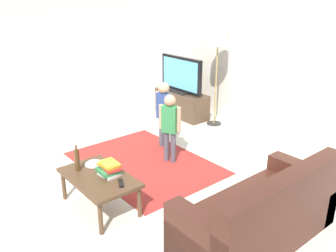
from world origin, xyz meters
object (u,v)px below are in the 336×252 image
at_px(tv_stand, 181,104).
at_px(floor_lamp, 218,43).
at_px(child_near_tv, 164,109).
at_px(book_stack, 109,169).
at_px(tv_remote, 121,183).
at_px(child_center, 170,122).
at_px(coffee_table, 99,180).
at_px(couch, 264,218).
at_px(tv, 181,75).
at_px(plate, 94,164).
at_px(bottle, 77,160).

bearing_deg(tv_stand, floor_lamp, 11.02).
xyz_separation_m(child_near_tv, book_stack, (0.94, -1.58, -0.16)).
relative_size(book_stack, tv_remote, 1.75).
xyz_separation_m(tv_stand, child_center, (1.47, -1.54, 0.38)).
distance_m(tv_stand, coffee_table, 3.53).
xyz_separation_m(couch, floor_lamp, (-2.73, 2.17, 1.25)).
relative_size(tv_stand, tv, 1.09).
xyz_separation_m(coffee_table, plate, (-0.30, 0.10, 0.06)).
bearing_deg(floor_lamp, tv, -167.51).
bearing_deg(tv_stand, bottle, -62.42).
height_order(floor_lamp, plate, floor_lamp).
height_order(coffee_table, bottle, bottle).
relative_size(tv_stand, floor_lamp, 0.67).
height_order(tv_stand, child_near_tv, child_near_tv).
xyz_separation_m(child_near_tv, tv_remote, (1.21, -1.60, -0.23)).
relative_size(tv_stand, bottle, 3.64).
bearing_deg(child_center, couch, -13.12).
distance_m(bottle, plate, 0.26).
height_order(tv_stand, bottle, bottle).
bearing_deg(coffee_table, child_near_tv, 117.72).
bearing_deg(couch, child_near_tv, 163.56).
bearing_deg(tv, tv_remote, -52.15).
relative_size(couch, coffee_table, 1.80).
bearing_deg(bottle, tv_remote, 20.14).
bearing_deg(child_near_tv, child_center, -29.62).
xyz_separation_m(tv_stand, coffee_table, (1.89, -2.97, 0.13)).
bearing_deg(bottle, tv, 117.74).
relative_size(tv, book_stack, 3.70).
xyz_separation_m(tv, book_stack, (1.94, -2.83, -0.35)).
bearing_deg(book_stack, tv_remote, -3.57).
xyz_separation_m(tv_stand, plate, (1.59, -2.87, 0.18)).
xyz_separation_m(tv_stand, tv_remote, (2.21, -2.87, 0.19)).
relative_size(bottle, plate, 1.50).
height_order(bottle, plate, bottle).
height_order(floor_lamp, tv_remote, floor_lamp).
xyz_separation_m(tv_stand, floor_lamp, (0.78, 0.15, 1.30)).
relative_size(tv_remote, plate, 0.77).
bearing_deg(plate, tv, 119.23).
bearing_deg(tv_stand, tv_remote, -52.35).
xyz_separation_m(child_near_tv, bottle, (0.61, -1.82, -0.10)).
bearing_deg(tv_remote, tv_stand, 155.40).
xyz_separation_m(couch, book_stack, (-1.57, -0.84, 0.21)).
xyz_separation_m(tv_stand, couch, (3.51, -2.01, 0.05)).
bearing_deg(tv_remote, couch, 61.25).
bearing_deg(couch, tv_stand, 150.15).
bearing_deg(floor_lamp, child_center, -67.91).
bearing_deg(bottle, floor_lamp, 104.42).
height_order(tv_stand, tv, tv).
height_order(child_center, plate, child_center).
bearing_deg(plate, couch, 24.11).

